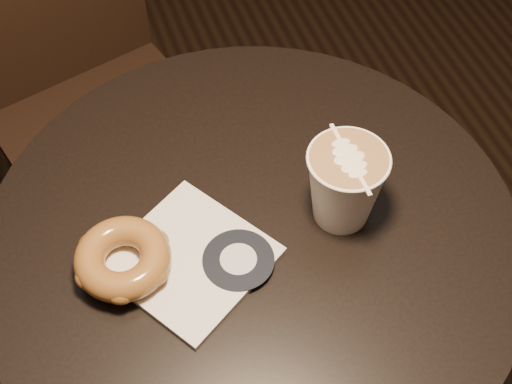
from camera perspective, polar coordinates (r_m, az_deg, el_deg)
cafe_table at (r=1.09m, az=-0.23°, el=-8.83°), size 0.70×0.70×0.75m
chair at (r=1.46m, az=-14.15°, el=9.88°), size 0.49×0.49×0.99m
pastry_bag at (r=0.90m, az=-5.33°, el=-5.36°), size 0.24×0.24×0.01m
doughnut at (r=0.88m, az=-10.62°, el=-5.25°), size 0.12×0.12×0.04m
latte_cup at (r=0.90m, az=7.09°, el=0.44°), size 0.10×0.10×0.11m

